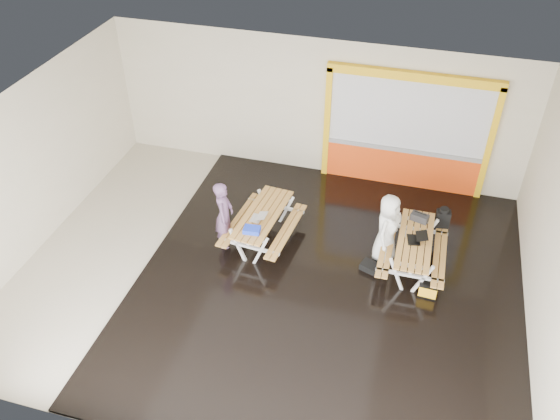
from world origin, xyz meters
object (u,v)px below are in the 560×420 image
(toolbox, at_px, (420,217))
(blue_pouch, at_px, (252,230))
(picnic_table_right, at_px, (414,246))
(backpack, at_px, (443,218))
(person_right, at_px, (387,228))
(dark_case, at_px, (370,267))
(fluke_bag, at_px, (428,290))
(laptop_left, at_px, (258,217))
(picnic_table_left, at_px, (263,220))
(laptop_right, at_px, (417,238))
(person_left, at_px, (224,215))

(toolbox, bearing_deg, blue_pouch, -158.04)
(toolbox, bearing_deg, picnic_table_right, -91.90)
(backpack, bearing_deg, toolbox, -146.39)
(person_right, relative_size, backpack, 3.19)
(dark_case, relative_size, fluke_bag, 1.01)
(laptop_left, relative_size, toolbox, 0.85)
(picnic_table_left, height_order, dark_case, picnic_table_left)
(dark_case, xyz_separation_m, fluke_bag, (1.18, -0.43, 0.08))
(picnic_table_left, relative_size, toolbox, 5.26)
(laptop_right, distance_m, blue_pouch, 3.29)
(laptop_left, height_order, toolbox, toolbox)
(picnic_table_right, distance_m, fluke_bag, 0.95)
(person_left, height_order, toolbox, person_left)
(person_left, distance_m, dark_case, 3.21)
(person_left, bearing_deg, backpack, -82.80)
(person_left, bearing_deg, blue_pouch, -123.22)
(laptop_left, bearing_deg, person_right, 8.50)
(person_right, height_order, backpack, person_right)
(toolbox, distance_m, dark_case, 1.45)
(person_right, bearing_deg, picnic_table_right, -91.58)
(toolbox, xyz_separation_m, fluke_bag, (0.37, -1.39, -0.65))
(picnic_table_right, distance_m, person_right, 0.64)
(picnic_table_right, height_order, blue_pouch, blue_pouch)
(picnic_table_left, distance_m, laptop_left, 0.31)
(person_right, bearing_deg, laptop_right, -93.87)
(picnic_table_left, relative_size, backpack, 4.21)
(toolbox, height_order, dark_case, toolbox)
(backpack, bearing_deg, laptop_right, -116.13)
(picnic_table_right, relative_size, person_left, 1.22)
(dark_case, bearing_deg, blue_pouch, -171.94)
(person_left, xyz_separation_m, blue_pouch, (0.71, -0.32, 0.01))
(fluke_bag, bearing_deg, laptop_left, 171.84)
(blue_pouch, height_order, dark_case, blue_pouch)
(picnic_table_right, xyz_separation_m, toolbox, (0.02, 0.62, 0.26))
(laptop_left, distance_m, dark_case, 2.52)
(picnic_table_left, xyz_separation_m, fluke_bag, (3.57, -0.72, -0.40))
(picnic_table_left, distance_m, dark_case, 2.45)
(picnic_table_right, distance_m, laptop_right, 0.23)
(backpack, height_order, fluke_bag, backpack)
(picnic_table_right, distance_m, laptop_left, 3.22)
(person_right, relative_size, laptop_right, 3.61)
(picnic_table_left, relative_size, person_left, 1.31)
(picnic_table_left, height_order, backpack, backpack)
(dark_case, bearing_deg, person_left, -179.53)
(blue_pouch, relative_size, toolbox, 0.85)
(laptop_left, xyz_separation_m, toolbox, (3.23, 0.87, 0.02))
(picnic_table_right, relative_size, fluke_bag, 5.18)
(toolbox, relative_size, dark_case, 1.05)
(laptop_right, bearing_deg, picnic_table_left, -179.75)
(person_right, relative_size, fluke_bag, 4.22)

